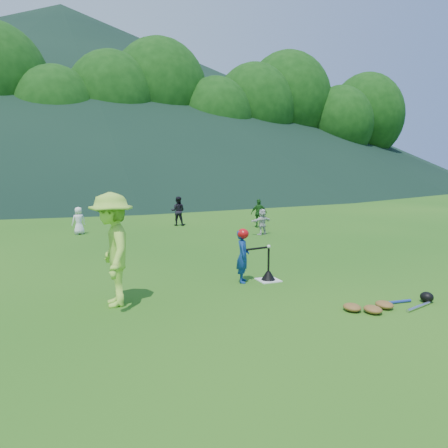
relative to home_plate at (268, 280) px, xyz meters
name	(u,v)px	position (x,y,z in m)	size (l,w,h in m)	color
ground	(268,281)	(0.00, 0.00, -0.01)	(120.00, 120.00, 0.00)	#1B5713
home_plate	(268,280)	(0.00, 0.00, 0.00)	(0.45, 0.45, 0.02)	silver
baseball	(269,247)	(0.00, 0.00, 0.73)	(0.08, 0.08, 0.08)	white
batter_child	(243,256)	(-0.56, 0.10, 0.55)	(0.41, 0.27, 1.11)	navy
adult_coach	(112,250)	(-3.28, -0.42, 0.98)	(1.28, 0.74, 1.99)	#9EDD41
fielder_a	(79,221)	(-3.28, 8.02, 0.47)	(0.47, 0.31, 0.97)	white
fielder_b	(178,211)	(0.59, 8.87, 0.58)	(0.57, 0.44, 1.17)	black
fielder_c	(259,213)	(3.38, 7.16, 0.55)	(0.65, 0.27, 1.11)	#1D581A
fielder_d	(262,222)	(2.67, 5.50, 0.45)	(0.85, 0.27, 0.91)	silver
batting_tee	(268,275)	(0.00, 0.00, 0.12)	(0.30, 0.30, 0.68)	black
batter_gear	(244,235)	(-0.53, 0.10, 0.99)	(0.73, 0.26, 0.47)	#BA0C10
equipment_pile	(385,305)	(1.00, -2.37, 0.06)	(1.80, 0.61, 0.19)	olive
outfield_fence	(104,186)	(0.00, 28.00, 0.69)	(70.07, 0.08, 1.33)	gray
tree_line	(95,100)	(0.20, 33.83, 8.20)	(70.04, 11.40, 14.82)	#382314
distant_hills	(21,95)	(-7.63, 81.81, 14.97)	(155.00, 140.00, 32.00)	black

